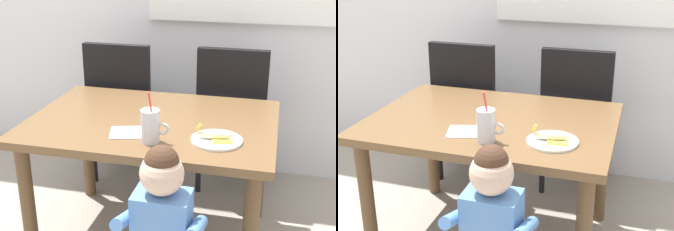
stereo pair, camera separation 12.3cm
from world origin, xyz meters
TOP-DOWN VIEW (x-y plane):
  - dining_table at (0.00, 0.00)m, footprint 1.22×0.87m
  - dining_chair_left at (-0.37, 0.63)m, footprint 0.44×0.44m
  - dining_chair_right at (0.33, 0.66)m, footprint 0.44×0.45m
  - toddler_standing at (0.20, -0.59)m, footprint 0.33×0.24m
  - milk_cup at (0.07, -0.27)m, footprint 0.13×0.09m
  - snack_plate at (0.35, -0.20)m, footprint 0.23×0.23m
  - peeled_banana at (0.35, -0.20)m, footprint 0.17×0.11m
  - paper_napkin at (-0.07, -0.20)m, footprint 0.18×0.18m

SIDE VIEW (x-z plane):
  - toddler_standing at x=0.20m, z-range 0.11..0.95m
  - dining_chair_left at x=-0.37m, z-range 0.06..1.02m
  - dining_chair_right at x=0.33m, z-range 0.06..1.02m
  - dining_table at x=0.00m, z-range 0.25..0.95m
  - paper_napkin at x=-0.07m, z-range 0.70..0.71m
  - snack_plate at x=0.35m, z-range 0.70..0.72m
  - peeled_banana at x=0.35m, z-range 0.70..0.77m
  - milk_cup at x=0.07m, z-range 0.65..0.89m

